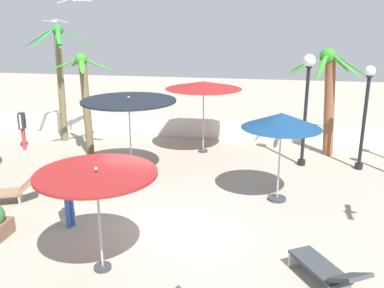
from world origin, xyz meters
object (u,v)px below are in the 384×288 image
Objects in this scene: palm_tree_3 at (85,92)px; seagull_2 at (74,1)px; guest_0 at (22,124)px; patio_umbrella_1 at (282,121)px; patio_umbrella_2 at (204,85)px; lounge_chair_0 at (327,270)px; lamp_post_0 at (307,92)px; lounge_chair_1 at (5,192)px; lamp_post_3 at (366,108)px; patio_umbrella_4 at (129,104)px; seagull_1 at (55,21)px; palm_tree_0 at (60,68)px; patio_umbrella_0 at (96,177)px; palm_tree_1 at (329,88)px; guest_1 at (68,190)px.

palm_tree_3 is 3.27m from seagull_2.
patio_umbrella_1 is at bearing -17.74° from guest_0.
lounge_chair_0 is at bearing -65.65° from patio_umbrella_2.
lamp_post_0 is 11.16m from guest_0.
palm_tree_3 reaches higher than guest_0.
guest_0 reaches higher than lounge_chair_1.
lamp_post_3 is (5.78, -0.97, -0.46)m from patio_umbrella_2.
patio_umbrella_4 is 8.68m from seagull_1.
lamp_post_3 is at bearing -7.28° from palm_tree_0.
seagull_2 is at bearing -178.52° from lamp_post_3.
lamp_post_3 reaches higher than patio_umbrella_4.
lamp_post_3 is 1.94× the size of lounge_chair_0.
lounge_chair_1 is at bearing 164.27° from lounge_chair_0.
seagull_1 is (-1.29, 2.43, 1.86)m from palm_tree_0.
palm_tree_3 is (-7.26, 3.12, 0.09)m from patio_umbrella_1.
seagull_1 is (-5.54, 6.18, 2.52)m from patio_umbrella_4.
patio_umbrella_0 reaches higher than lounge_chair_0.
palm_tree_1 is at bearing 69.14° from patio_umbrella_1.
palm_tree_0 reaches higher than palm_tree_3.
seagull_2 is at bearing -168.92° from palm_tree_1.
palm_tree_3 is 2.37× the size of guest_1.
palm_tree_3 is 0.98× the size of lamp_post_0.
lounge_chair_1 is 7.15m from seagull_2.
guest_0 is at bearing -172.25° from patio_umbrella_2.
lamp_post_0 is at bearing -19.08° from seagull_1.
palm_tree_3 is 2.25× the size of guest_0.
lamp_post_0 is (-0.91, -1.47, 0.09)m from palm_tree_1.
lamp_post_0 is 2.04m from lamp_post_3.
patio_umbrella_2 is at bearing -173.17° from palm_tree_1.
seagull_2 is at bearing 110.28° from guest_1.
palm_tree_3 reaches higher than lounge_chair_0.
patio_umbrella_2 is 1.52× the size of lounge_chair_1.
palm_tree_1 is (1.82, 4.79, 0.22)m from patio_umbrella_1.
seagull_2 is at bearing -126.03° from palm_tree_3.
lamp_post_0 is at bearing 89.96° from lounge_chair_0.
palm_tree_0 is 2.80m from guest_0.
patio_umbrella_2 is 6.24m from palm_tree_0.
palm_tree_0 is 1.25× the size of palm_tree_3.
guest_0 is (-1.04, -1.55, -2.09)m from palm_tree_0.
palm_tree_0 is 3.33m from seagull_1.
guest_1 reaches higher than lounge_chair_1.
palm_tree_3 is at bearing 84.52° from lounge_chair_1.
patio_umbrella_4 reaches higher than patio_umbrella_0.
patio_umbrella_2 reaches higher than guest_0.
lounge_chair_1 is 2.69m from guest_1.
patio_umbrella_1 is at bearing -12.08° from patio_umbrella_4.
lamp_post_3 is at bearing 16.05° from patio_umbrella_4.
guest_1 is (2.45, -0.92, 0.61)m from lounge_chair_1.
lamp_post_3 is 3.30× the size of seagull_1.
lounge_chair_0 is 12.16m from seagull_2.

